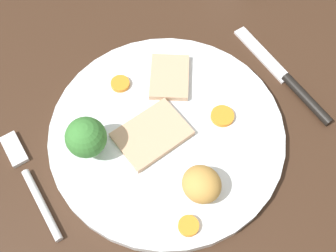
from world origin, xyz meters
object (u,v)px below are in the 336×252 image
(dinner_plate, at_px, (168,132))
(fork, at_px, (30,181))
(roast_potato_left, at_px, (202,184))
(carrot_coin_front, at_px, (189,226))
(carrot_coin_back, at_px, (220,113))
(meat_slice_main, at_px, (152,134))
(carrot_coin_side, at_px, (120,84))
(broccoli_floret, at_px, (86,138))
(knife, at_px, (289,82))
(meat_slice_under, at_px, (170,77))

(dinner_plate, height_order, fork, dinner_plate)
(roast_potato_left, relative_size, carrot_coin_front, 1.96)
(carrot_coin_back, bearing_deg, fork, 169.14)
(meat_slice_main, bearing_deg, carrot_coin_front, -100.60)
(carrot_coin_back, relative_size, carrot_coin_side, 1.19)
(meat_slice_main, height_order, fork, meat_slice_main)
(carrot_coin_back, distance_m, broccoli_floret, 0.17)
(broccoli_floret, relative_size, fork, 0.37)
(knife, bearing_deg, carrot_coin_front, 111.53)
(dinner_plate, bearing_deg, meat_slice_under, 57.36)
(broccoli_floret, bearing_deg, meat_slice_under, 16.34)
(broccoli_floret, distance_m, knife, 0.28)
(meat_slice_main, height_order, carrot_coin_side, meat_slice_main)
(meat_slice_under, xyz_separation_m, fork, (-0.21, -0.03, -0.01))
(meat_slice_under, xyz_separation_m, carrot_coin_front, (-0.08, -0.18, -0.00))
(dinner_plate, bearing_deg, carrot_coin_side, 102.03)
(fork, bearing_deg, broccoli_floret, -95.75)
(meat_slice_under, xyz_separation_m, knife, (0.14, -0.08, -0.01))
(meat_slice_main, height_order, meat_slice_under, same)
(meat_slice_main, bearing_deg, broccoli_floret, 163.47)
(meat_slice_main, relative_size, knife, 0.45)
(carrot_coin_front, relative_size, carrot_coin_back, 0.79)
(dinner_plate, relative_size, carrot_coin_back, 9.96)
(meat_slice_under, distance_m, fork, 0.21)
(carrot_coin_front, bearing_deg, knife, 23.43)
(meat_slice_under, height_order, knife, meat_slice_under)
(meat_slice_main, height_order, carrot_coin_back, meat_slice_main)
(dinner_plate, distance_m, meat_slice_main, 0.02)
(meat_slice_main, distance_m, carrot_coin_back, 0.09)
(meat_slice_main, bearing_deg, roast_potato_left, -81.79)
(carrot_coin_back, bearing_deg, carrot_coin_front, -137.98)
(meat_slice_main, relative_size, carrot_coin_side, 3.44)
(roast_potato_left, bearing_deg, broccoli_floret, 127.79)
(dinner_plate, distance_m, carrot_coin_side, 0.09)
(roast_potato_left, distance_m, fork, 0.20)
(carrot_coin_side, distance_m, broccoli_floret, 0.10)
(carrot_coin_front, bearing_deg, fork, 131.74)
(carrot_coin_back, bearing_deg, meat_slice_under, 108.41)
(meat_slice_under, distance_m, carrot_coin_front, 0.20)
(meat_slice_main, distance_m, knife, 0.20)
(carrot_coin_side, relative_size, broccoli_floret, 0.43)
(meat_slice_under, bearing_deg, knife, -30.50)
(carrot_coin_side, height_order, knife, carrot_coin_side)
(meat_slice_main, height_order, knife, meat_slice_main)
(meat_slice_under, relative_size, carrot_coin_front, 2.94)
(dinner_plate, bearing_deg, roast_potato_left, -95.39)
(meat_slice_under, height_order, carrot_coin_back, meat_slice_under)
(meat_slice_main, distance_m, carrot_coin_side, 0.09)
(carrot_coin_front, height_order, knife, carrot_coin_front)
(meat_slice_under, relative_size, broccoli_floret, 1.19)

